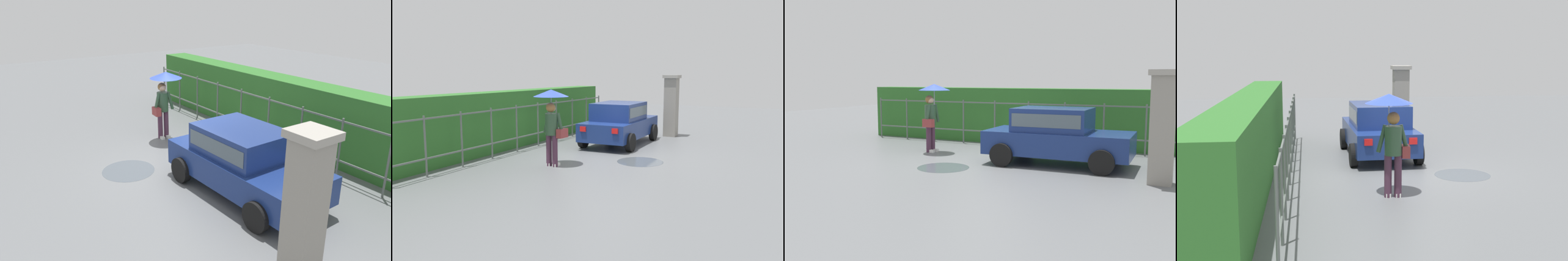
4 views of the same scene
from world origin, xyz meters
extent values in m
plane|color=slate|center=(0.00, 0.00, 0.00)|extent=(40.00, 40.00, 0.00)
cube|color=navy|center=(1.97, 0.42, 0.58)|extent=(3.74, 1.74, 0.60)
cube|color=navy|center=(1.82, 0.42, 1.18)|extent=(1.94, 1.49, 0.60)
cube|color=#4C5B66|center=(1.82, 0.42, 1.20)|extent=(1.79, 1.51, 0.33)
cylinder|color=black|center=(3.19, 1.29, 0.30)|extent=(0.60, 0.20, 0.60)
cylinder|color=black|center=(3.24, -0.39, 0.30)|extent=(0.60, 0.20, 0.60)
cylinder|color=black|center=(0.69, 1.23, 0.30)|extent=(0.60, 0.20, 0.60)
cylinder|color=black|center=(0.74, -0.45, 0.30)|extent=(0.60, 0.20, 0.60)
cube|color=red|center=(0.09, 0.92, 0.73)|extent=(0.07, 0.20, 0.16)
cube|color=red|center=(0.12, -0.18, 0.73)|extent=(0.07, 0.20, 0.16)
cylinder|color=#47283D|center=(-2.12, 0.79, 0.43)|extent=(0.15, 0.15, 0.86)
cylinder|color=#47283D|center=(-2.14, 0.59, 0.43)|extent=(0.15, 0.15, 0.86)
cube|color=white|center=(-2.06, 0.78, 0.04)|extent=(0.26, 0.10, 0.08)
cube|color=white|center=(-2.08, 0.58, 0.04)|extent=(0.26, 0.10, 0.08)
cylinder|color=#2D4C33|center=(-2.13, 0.69, 1.15)|extent=(0.34, 0.34, 0.58)
sphere|color=#DBAD89|center=(-2.13, 0.69, 1.58)|extent=(0.22, 0.22, 0.22)
sphere|color=olive|center=(-2.16, 0.69, 1.60)|extent=(0.25, 0.25, 0.25)
cylinder|color=#2D4C33|center=(-2.03, 0.90, 1.18)|extent=(0.11, 0.23, 0.56)
cylinder|color=#2D4C33|center=(-2.07, 0.46, 1.18)|extent=(0.11, 0.23, 0.56)
cylinder|color=#B2B2B7|center=(-2.02, 0.76, 1.50)|extent=(0.02, 0.02, 0.77)
cone|color=blue|center=(-2.02, 0.76, 1.97)|extent=(0.95, 0.95, 0.19)
cube|color=maroon|center=(-2.03, 0.42, 0.91)|extent=(0.35, 0.19, 0.24)
cube|color=gray|center=(4.53, -0.68, 1.15)|extent=(0.48, 0.48, 2.30)
cube|color=#9E998E|center=(4.53, -0.68, 2.36)|extent=(0.60, 0.60, 0.12)
cylinder|color=#59605B|center=(-5.70, 2.77, 0.75)|extent=(0.05, 0.05, 1.50)
cylinder|color=#59605B|center=(-4.51, 2.77, 0.75)|extent=(0.05, 0.05, 1.50)
cylinder|color=#59605B|center=(-3.31, 2.77, 0.75)|extent=(0.05, 0.05, 1.50)
cylinder|color=#59605B|center=(-2.12, 2.77, 0.75)|extent=(0.05, 0.05, 1.50)
cylinder|color=#59605B|center=(-0.92, 2.77, 0.75)|extent=(0.05, 0.05, 1.50)
cylinder|color=#59605B|center=(0.27, 2.77, 0.75)|extent=(0.05, 0.05, 1.50)
cylinder|color=#59605B|center=(1.46, 2.77, 0.75)|extent=(0.05, 0.05, 1.50)
cylinder|color=#59605B|center=(2.66, 2.77, 0.75)|extent=(0.05, 0.05, 1.50)
cylinder|color=#59605B|center=(3.85, 2.77, 0.75)|extent=(0.05, 0.05, 1.50)
cylinder|color=#59605B|center=(5.05, 2.77, 0.75)|extent=(0.05, 0.05, 1.50)
cube|color=#59605B|center=(-0.33, 2.77, 1.42)|extent=(10.74, 0.03, 0.04)
cube|color=#59605B|center=(-0.33, 2.77, 0.45)|extent=(10.74, 0.03, 0.04)
cube|color=#2D6B28|center=(-0.33, 3.63, 0.95)|extent=(11.74, 0.90, 1.90)
cylinder|color=#4C545B|center=(-0.51, -1.24, 0.00)|extent=(1.31, 1.31, 0.00)
camera|label=1|loc=(7.67, -4.74, 4.12)|focal=35.03mm
camera|label=2|loc=(-11.24, -5.13, 2.52)|focal=37.33mm
camera|label=3|loc=(5.21, -10.66, 2.24)|focal=40.71mm
camera|label=4|loc=(-12.10, 2.37, 2.92)|focal=47.73mm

